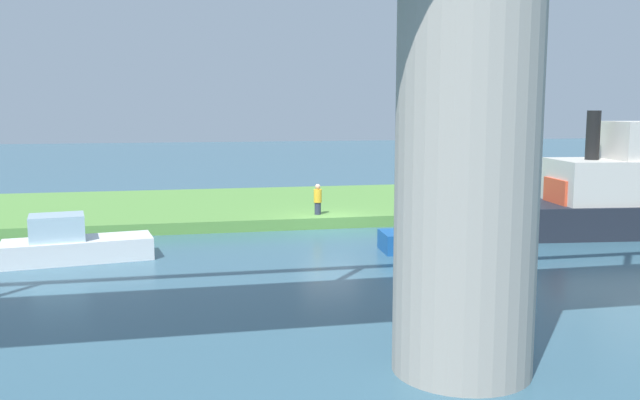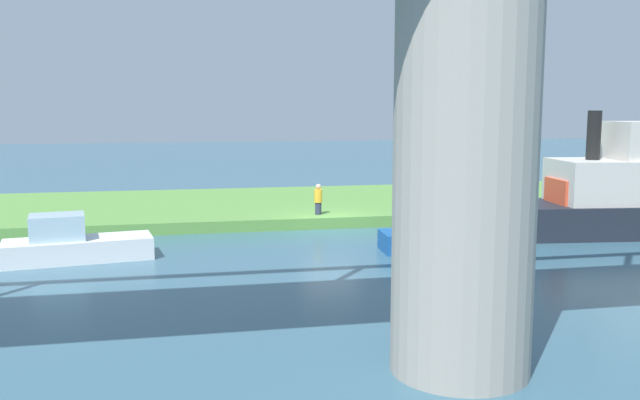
{
  "view_description": "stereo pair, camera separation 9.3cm",
  "coord_description": "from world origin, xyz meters",
  "px_view_note": "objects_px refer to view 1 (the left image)",
  "views": [
    {
      "loc": [
        6.36,
        28.39,
        5.25
      ],
      "look_at": [
        1.49,
        5.0,
        2.0
      ],
      "focal_mm": 37.72,
      "sensor_mm": 36.0,
      "label": 1
    },
    {
      "loc": [
        6.27,
        28.41,
        5.25
      ],
      "look_at": [
        1.49,
        5.0,
        2.0
      ],
      "focal_mm": 37.72,
      "sensor_mm": 36.0,
      "label": 2
    }
  ],
  "objects_px": {
    "mooring_post": "(512,200)",
    "motorboat_red": "(439,236)",
    "person_on_bank": "(318,199)",
    "bridge_pylon": "(467,145)",
    "houseboat_blue": "(73,244)"
  },
  "relations": [
    {
      "from": "mooring_post",
      "to": "motorboat_red",
      "type": "bearing_deg",
      "value": 45.45
    },
    {
      "from": "person_on_bank",
      "to": "motorboat_red",
      "type": "height_order",
      "value": "person_on_bank"
    },
    {
      "from": "person_on_bank",
      "to": "mooring_post",
      "type": "xyz_separation_m",
      "value": [
        -9.61,
        -0.14,
        -0.35
      ]
    },
    {
      "from": "person_on_bank",
      "to": "mooring_post",
      "type": "bearing_deg",
      "value": -179.15
    },
    {
      "from": "bridge_pylon",
      "to": "motorboat_red",
      "type": "height_order",
      "value": "bridge_pylon"
    },
    {
      "from": "bridge_pylon",
      "to": "houseboat_blue",
      "type": "height_order",
      "value": "bridge_pylon"
    },
    {
      "from": "bridge_pylon",
      "to": "mooring_post",
      "type": "relative_size",
      "value": 12.87
    },
    {
      "from": "motorboat_red",
      "to": "bridge_pylon",
      "type": "bearing_deg",
      "value": 70.4
    },
    {
      "from": "bridge_pylon",
      "to": "houseboat_blue",
      "type": "distance_m",
      "value": 15.59
    },
    {
      "from": "bridge_pylon",
      "to": "person_on_bank",
      "type": "distance_m",
      "value": 17.58
    },
    {
      "from": "person_on_bank",
      "to": "motorboat_red",
      "type": "distance_m",
      "value": 7.09
    },
    {
      "from": "mooring_post",
      "to": "bridge_pylon",
      "type": "bearing_deg",
      "value": 59.65
    },
    {
      "from": "houseboat_blue",
      "to": "motorboat_red",
      "type": "relative_size",
      "value": 1.09
    },
    {
      "from": "bridge_pylon",
      "to": "motorboat_red",
      "type": "distance_m",
      "value": 12.38
    },
    {
      "from": "mooring_post",
      "to": "houseboat_blue",
      "type": "height_order",
      "value": "houseboat_blue"
    }
  ]
}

